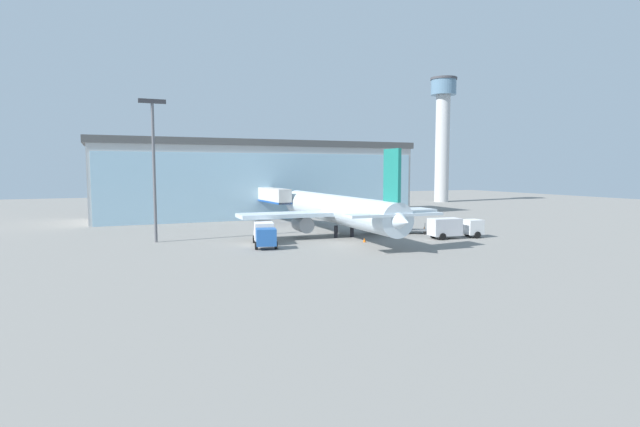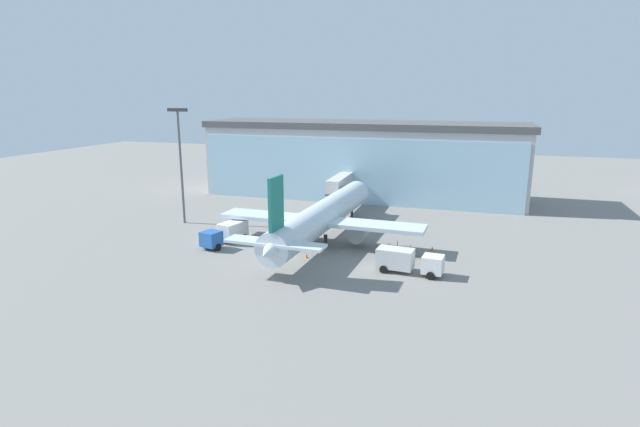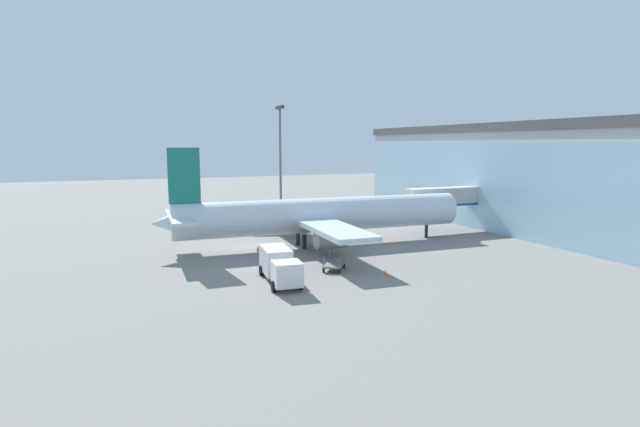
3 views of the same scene
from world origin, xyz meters
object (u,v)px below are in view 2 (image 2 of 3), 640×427
object	(u,v)px
apron_light_mast	(180,156)
baggage_cart	(399,252)
jet_bridge	(342,183)
fuel_truck	(407,260)
safety_cone_wingtip	(432,248)
catering_truck	(226,233)
safety_cone_nose	(306,256)
airplane	(322,216)

from	to	relation	value
apron_light_mast	baggage_cart	distance (m)	36.14
jet_bridge	fuel_truck	xyz separation A→B (m)	(15.51, -29.44, -2.95)
fuel_truck	apron_light_mast	bearing A→B (deg)	166.92
baggage_cart	fuel_truck	bearing A→B (deg)	143.30
jet_bridge	apron_light_mast	world-z (taller)	apron_light_mast
apron_light_mast	safety_cone_wingtip	size ratio (longest dim) A/B	31.65
catering_truck	safety_cone_wingtip	distance (m)	27.01
catering_truck	safety_cone_nose	size ratio (longest dim) A/B	13.84
airplane	safety_cone_nose	world-z (taller)	airplane
airplane	jet_bridge	bearing A→B (deg)	9.91
fuel_truck	baggage_cart	world-z (taller)	fuel_truck
jet_bridge	safety_cone_nose	distance (m)	28.39
apron_light_mast	airplane	bearing A→B (deg)	-7.54
jet_bridge	catering_truck	bearing A→B (deg)	159.27
jet_bridge	safety_cone_wingtip	size ratio (longest dim) A/B	25.79
airplane	safety_cone_wingtip	xyz separation A→B (m)	(14.55, 0.49, -3.21)
jet_bridge	safety_cone_nose	world-z (taller)	jet_bridge
apron_light_mast	catering_truck	distance (m)	16.58
apron_light_mast	airplane	world-z (taller)	apron_light_mast
airplane	safety_cone_nose	distance (m)	7.87
baggage_cart	safety_cone_wingtip	bearing A→B (deg)	-101.01
safety_cone_nose	jet_bridge	bearing A→B (deg)	96.37
apron_light_mast	fuel_truck	distance (m)	38.91
jet_bridge	baggage_cart	xyz separation A→B (m)	(13.76, -23.59, -3.92)
apron_light_mast	airplane	size ratio (longest dim) A/B	0.47
jet_bridge	fuel_truck	bearing A→B (deg)	-153.57
catering_truck	fuel_truck	bearing A→B (deg)	94.34
catering_truck	safety_cone_wingtip	size ratio (longest dim) A/B	13.84
fuel_truck	safety_cone_wingtip	world-z (taller)	fuel_truck
airplane	baggage_cart	distance (m)	11.63
fuel_truck	safety_cone_wingtip	xyz separation A→B (m)	(1.93, 9.20, -1.19)
jet_bridge	catering_truck	distance (m)	27.29
fuel_truck	safety_cone_nose	xyz separation A→B (m)	(-12.39, 1.52, -1.19)
jet_bridge	airplane	xyz separation A→B (m)	(2.89, -20.73, -0.94)
fuel_truck	baggage_cart	distance (m)	6.18
fuel_truck	safety_cone_nose	distance (m)	12.54
fuel_truck	safety_cone_nose	world-z (taller)	fuel_truck
jet_bridge	catering_truck	xyz separation A→B (m)	(-9.01, -25.59, -2.95)
jet_bridge	baggage_cart	world-z (taller)	jet_bridge
jet_bridge	baggage_cart	bearing A→B (deg)	-151.09
jet_bridge	baggage_cart	distance (m)	27.59
safety_cone_wingtip	fuel_truck	bearing A→B (deg)	-101.87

